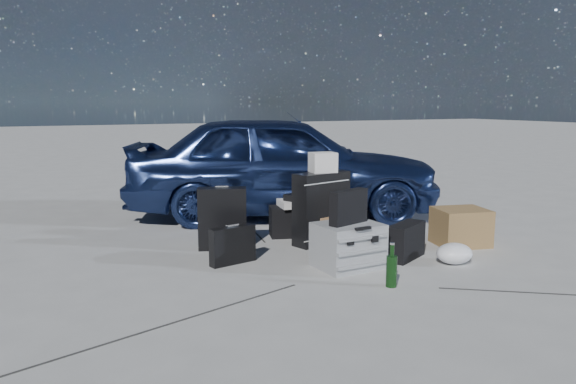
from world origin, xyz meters
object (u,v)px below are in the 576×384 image
object	(u,v)px
briefcase	(233,245)
suitcase_left	(222,219)
car	(283,165)
green_bottle	(392,266)
pelican_case	(348,245)
suitcase_right	(321,208)
duffel_bag	(300,221)
cardboard_box	(461,227)

from	to	relation	value
briefcase	suitcase_left	distance (m)	0.50
car	green_bottle	xyz separation A→B (m)	(-0.39, -2.66, -0.45)
car	green_bottle	bearing A→B (deg)	-165.75
pelican_case	suitcase_right	distance (m)	0.81
car	duffel_bag	bearing A→B (deg)	-173.11
car	suitcase_left	bearing A→B (deg)	157.28
briefcase	duffel_bag	size ratio (longest dim) A/B	0.67
briefcase	suitcase_left	xyz separation A→B (m)	(0.08, 0.48, 0.12)
duffel_bag	pelican_case	bearing A→B (deg)	-80.34
suitcase_left	duffel_bag	distance (m)	0.89
car	suitcase_left	world-z (taller)	car
briefcase	suitcase_right	size ratio (longest dim) A/B	0.59
suitcase_right	cardboard_box	distance (m)	1.31
car	cardboard_box	size ratio (longest dim) A/B	7.75
green_bottle	duffel_bag	bearing A→B (deg)	86.04
suitcase_left	suitcase_right	bearing A→B (deg)	8.20
briefcase	suitcase_left	size ratio (longest dim) A/B	0.71
cardboard_box	green_bottle	size ratio (longest dim) A/B	1.46
green_bottle	briefcase	bearing A→B (deg)	128.30
briefcase	cardboard_box	size ratio (longest dim) A/B	0.88
suitcase_left	briefcase	bearing A→B (deg)	-78.61
suitcase_left	pelican_case	bearing A→B (deg)	-32.74
pelican_case	green_bottle	xyz separation A→B (m)	(0.03, -0.55, -0.02)
cardboard_box	car	bearing A→B (deg)	115.09
suitcase_left	green_bottle	bearing A→B (deg)	-43.07
car	briefcase	bearing A→B (deg)	165.43
green_bottle	car	bearing A→B (deg)	81.66
duffel_bag	green_bottle	distance (m)	1.69
green_bottle	pelican_case	bearing A→B (deg)	92.77
cardboard_box	suitcase_right	bearing A→B (deg)	151.65
cardboard_box	green_bottle	xyz separation A→B (m)	(-1.30, -0.71, -0.01)
pelican_case	suitcase_right	xyz separation A→B (m)	(0.18, 0.78, 0.16)
suitcase_left	green_bottle	xyz separation A→B (m)	(0.75, -1.53, -0.12)
pelican_case	duffel_bag	world-z (taller)	pelican_case
car	briefcase	world-z (taller)	car
briefcase	suitcase_right	distance (m)	1.04
pelican_case	suitcase_left	size ratio (longest dim) A/B	0.88
briefcase	suitcase_right	xyz separation A→B (m)	(0.99, 0.28, 0.18)
pelican_case	cardboard_box	size ratio (longest dim) A/B	1.08
car	suitcase_left	distance (m)	1.63
suitcase_left	duffel_bag	world-z (taller)	suitcase_left
pelican_case	green_bottle	world-z (taller)	pelican_case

